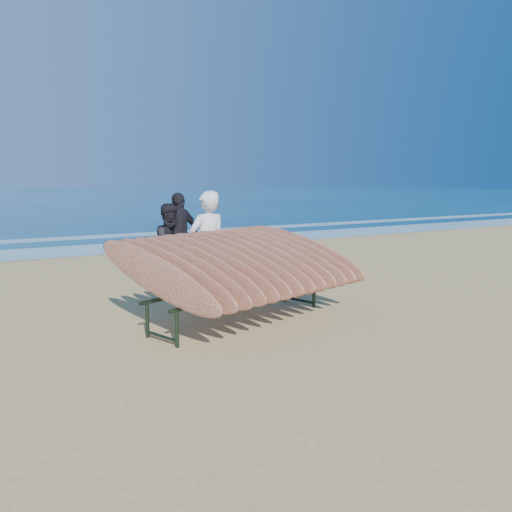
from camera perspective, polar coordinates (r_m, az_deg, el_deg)
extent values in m
plane|color=tan|center=(8.21, 2.84, -7.28)|extent=(120.00, 120.00, 0.00)
plane|color=white|center=(17.31, -15.57, 0.75)|extent=(160.00, 160.00, 0.00)
plane|color=white|center=(20.69, -18.06, 1.85)|extent=(160.00, 160.00, 0.00)
cylinder|color=black|center=(7.18, -8.32, -7.60)|extent=(0.06, 0.06, 0.50)
cylinder|color=black|center=(9.26, 6.14, -3.92)|extent=(0.06, 0.06, 0.50)
cylinder|color=black|center=(7.68, -11.38, -6.61)|extent=(0.06, 0.06, 0.50)
cylinder|color=black|center=(9.65, 3.05, -3.37)|extent=(0.06, 0.06, 0.50)
cylinder|color=black|center=(8.10, -0.15, -3.85)|extent=(3.08, 0.97, 0.06)
cylinder|color=black|center=(8.54, -3.34, -3.21)|extent=(3.08, 0.97, 0.06)
cylinder|color=black|center=(7.48, -9.87, -8.34)|extent=(0.23, 0.64, 0.04)
cylinder|color=black|center=(9.49, 4.55, -4.65)|extent=(0.23, 0.64, 0.04)
ellipsoid|color=#6B1107|center=(7.24, -10.48, -2.04)|extent=(0.83, 2.57, 1.12)
ellipsoid|color=#6B1107|center=(7.39, -8.87, -1.79)|extent=(0.83, 2.57, 1.12)
ellipsoid|color=#6B1107|center=(7.55, -7.33, -1.54)|extent=(0.83, 2.57, 1.12)
ellipsoid|color=#6B1107|center=(7.72, -5.86, -1.30)|extent=(0.83, 2.57, 1.12)
ellipsoid|color=#6B1107|center=(7.89, -4.44, -1.07)|extent=(0.83, 2.57, 1.12)
ellipsoid|color=#6B1107|center=(8.06, -3.09, -0.85)|extent=(0.83, 2.57, 1.12)
ellipsoid|color=#6B1107|center=(8.24, -1.80, -0.64)|extent=(0.83, 2.57, 1.12)
ellipsoid|color=#6B1107|center=(8.42, -0.56, -0.44)|extent=(0.83, 2.57, 1.12)
ellipsoid|color=#6B1107|center=(8.61, 0.62, -0.25)|extent=(0.83, 2.57, 1.12)
ellipsoid|color=#6B1107|center=(8.80, 1.75, -0.06)|extent=(0.83, 2.57, 1.12)
ellipsoid|color=#6B1107|center=(8.99, 2.84, 0.12)|extent=(0.83, 2.57, 1.12)
ellipsoid|color=#6B1107|center=(9.19, 3.88, 0.29)|extent=(0.83, 2.57, 1.12)
ellipsoid|color=#6B1107|center=(9.39, 4.87, 0.45)|extent=(0.83, 2.57, 1.12)
imported|color=silver|center=(9.44, -5.09, 0.87)|extent=(0.78, 0.57, 1.97)
imported|color=black|center=(10.62, -8.84, 0.91)|extent=(0.97, 0.85, 1.70)
imported|color=black|center=(12.31, -8.02, 2.31)|extent=(1.18, 0.83, 1.86)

